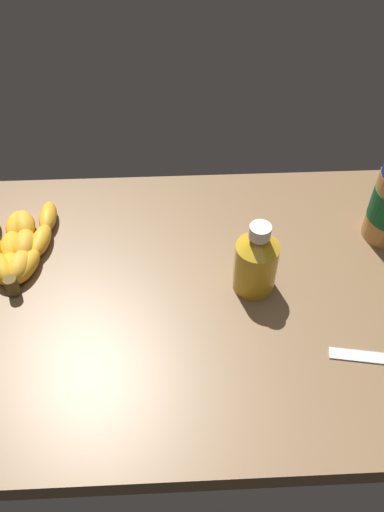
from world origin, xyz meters
The scene contains 3 objects.
ground_plane centered at (0.00, 0.00, -1.80)cm, with size 96.36×56.23×3.61cm, color brown.
banana_bunch centered at (27.98, -9.69, 1.71)cm, with size 13.99×19.90×3.78cm.
honey_bottle centered at (-9.93, -0.95, 5.56)cm, with size 6.46×6.46×12.57cm.
Camera 1 is at (1.85, 49.31, 62.14)cm, focal length 36.31 mm.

